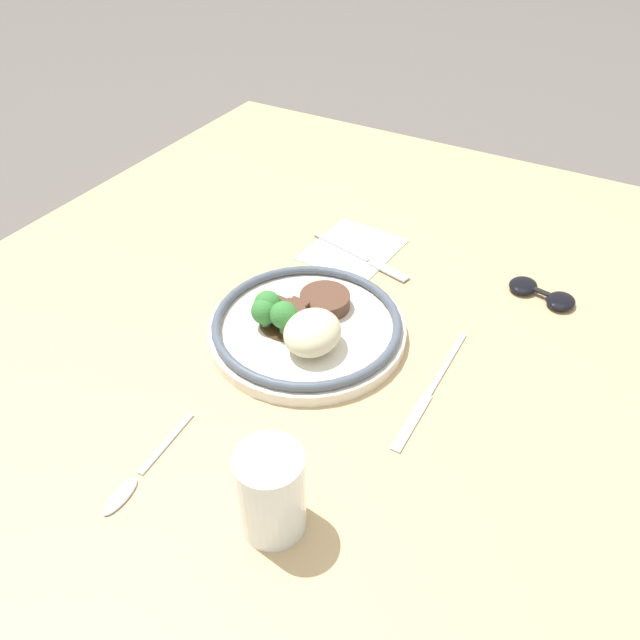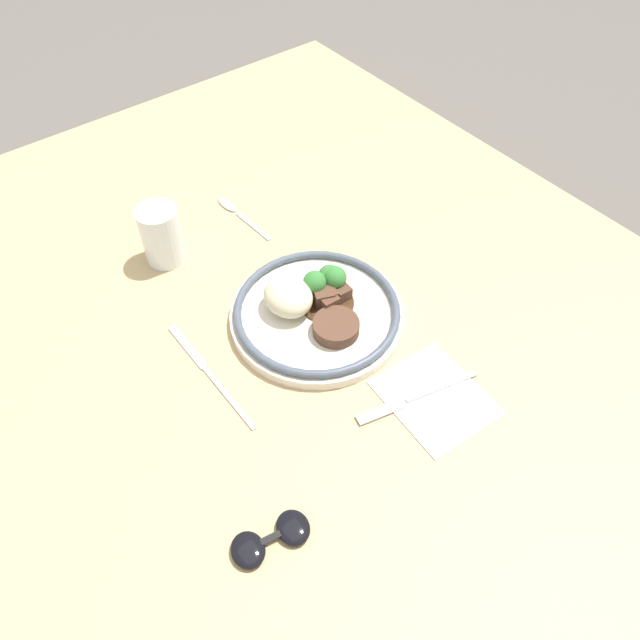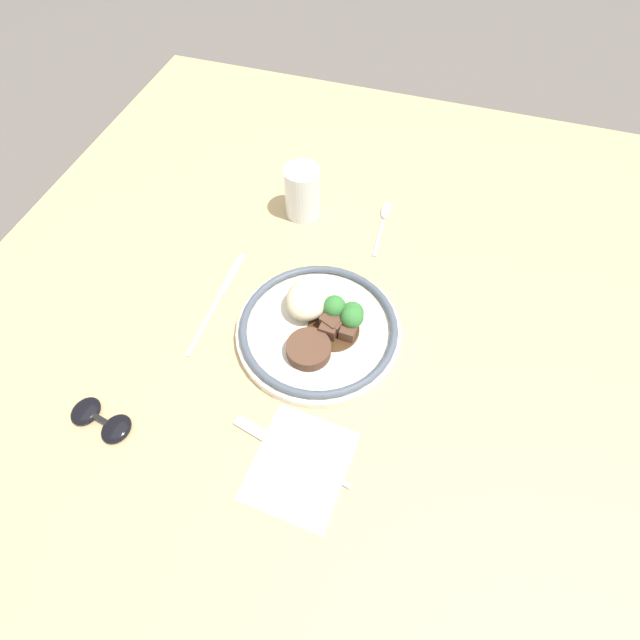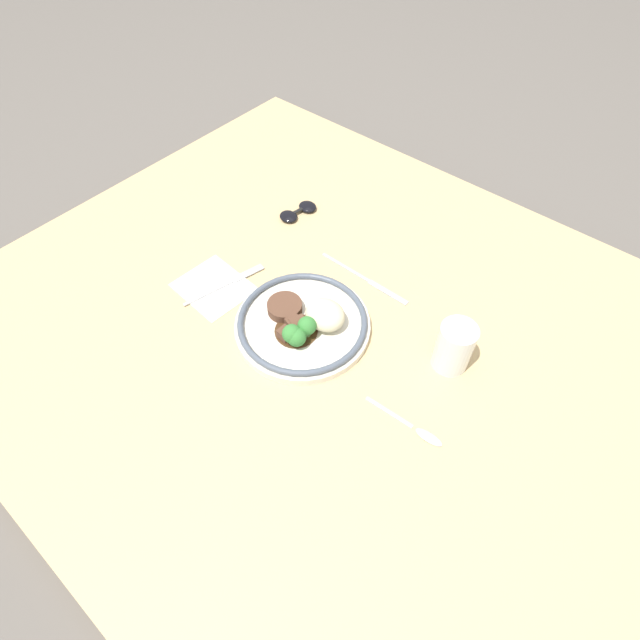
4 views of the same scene
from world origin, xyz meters
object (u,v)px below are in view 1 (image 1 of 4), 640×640
object	(u,v)px
plate	(305,325)
juice_glass	(271,496)
fork	(367,260)
knife	(430,392)
sunglasses	(542,293)
spoon	(133,482)

from	to	relation	value
plate	juice_glass	distance (m)	0.28
fork	knife	world-z (taller)	fork
fork	sunglasses	xyz separation A→B (m)	(-0.04, 0.25, 0.00)
knife	spoon	distance (m)	0.35
sunglasses	knife	bearing A→B (deg)	-4.26
juice_glass	fork	size ratio (longest dim) A/B	0.55
fork	sunglasses	distance (m)	0.26
juice_glass	knife	world-z (taller)	juice_glass
knife	sunglasses	size ratio (longest dim) A/B	2.16
juice_glass	knife	xyz separation A→B (m)	(-0.24, 0.07, -0.04)
plate	spoon	distance (m)	0.29
plate	sunglasses	bearing A→B (deg)	133.77
plate	sunglasses	xyz separation A→B (m)	(-0.24, 0.25, -0.01)
knife	sunglasses	distance (m)	0.26
juice_glass	sunglasses	size ratio (longest dim) A/B	0.97
plate	knife	bearing A→B (deg)	85.28
knife	fork	bearing A→B (deg)	-138.08
juice_glass	fork	bearing A→B (deg)	-165.13
fork	spoon	xyz separation A→B (m)	(0.48, -0.03, -0.00)
plate	knife	size ratio (longest dim) A/B	1.18
spoon	sunglasses	xyz separation A→B (m)	(-0.53, 0.29, 0.01)
plate	knife	xyz separation A→B (m)	(0.01, 0.18, -0.02)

